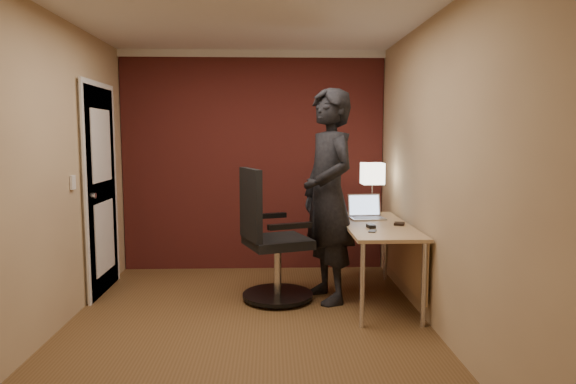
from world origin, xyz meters
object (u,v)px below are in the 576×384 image
object	(u,v)px
desk	(384,237)
office_chair	(270,244)
wallet	(399,224)
person	(328,196)
phone	(372,231)
desk_lamp	(372,174)
mouse	(371,226)
laptop	(366,212)

from	to	relation	value
desk	office_chair	xyz separation A→B (m)	(-1.07, 0.01, -0.06)
wallet	person	size ratio (longest dim) A/B	0.06
phone	wallet	bearing A→B (deg)	64.39
desk	person	size ratio (longest dim) A/B	0.76
desk	wallet	xyz separation A→B (m)	(0.12, -0.07, 0.14)
desk_lamp	mouse	world-z (taller)	desk_lamp
laptop	person	bearing A→B (deg)	-144.22
desk	office_chair	size ratio (longest dim) A/B	1.23
desk_lamp	phone	world-z (taller)	desk_lamp
wallet	office_chair	bearing A→B (deg)	176.16
desk	person	bearing A→B (deg)	176.56
person	wallet	bearing A→B (deg)	60.83
laptop	phone	xyz separation A→B (m)	(-0.07, -0.72, -0.06)
office_chair	wallet	bearing A→B (deg)	-3.84
person	laptop	bearing A→B (deg)	105.95
desk	phone	xyz separation A→B (m)	(-0.19, -0.39, 0.13)
desk_lamp	mouse	size ratio (longest dim) A/B	5.35
phone	person	distance (m)	0.60
mouse	phone	size ratio (longest dim) A/B	0.87
person	phone	bearing A→B (deg)	18.80
office_chair	laptop	bearing A→B (deg)	18.67
desk_lamp	phone	bearing A→B (deg)	-100.84
laptop	person	distance (m)	0.54
desk_lamp	person	distance (m)	0.79
desk	wallet	size ratio (longest dim) A/B	13.64
desk_lamp	phone	distance (m)	1.09
mouse	desk	bearing A→B (deg)	43.25
desk	wallet	world-z (taller)	wallet
laptop	phone	world-z (taller)	laptop
desk	person	xyz separation A→B (m)	(-0.52, 0.03, 0.39)
phone	desk_lamp	bearing A→B (deg)	98.19
wallet	mouse	bearing A→B (deg)	-154.31
desk_lamp	wallet	world-z (taller)	desk_lamp
desk_lamp	person	world-z (taller)	person
office_chair	person	xyz separation A→B (m)	(0.54, 0.03, 0.45)
wallet	office_chair	world-z (taller)	office_chair
phone	wallet	xyz separation A→B (m)	(0.31, 0.31, 0.01)
phone	wallet	distance (m)	0.44
office_chair	desk	bearing A→B (deg)	-0.27
wallet	office_chair	size ratio (longest dim) A/B	0.09
mouse	desk_lamp	bearing A→B (deg)	69.50
desk	laptop	xyz separation A→B (m)	(-0.11, 0.33, 0.19)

